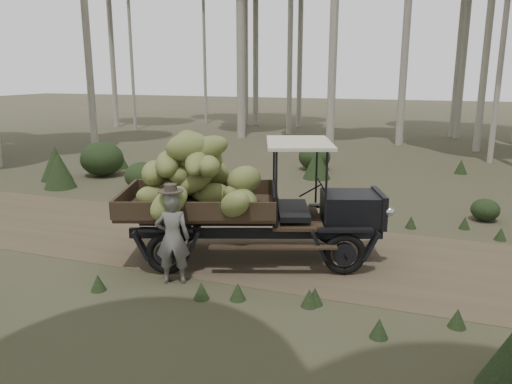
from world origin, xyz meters
TOP-DOWN VIEW (x-y plane):
  - ground at (0.00, 0.00)m, footprint 120.00×120.00m
  - dirt_track at (0.00, 0.00)m, footprint 70.00×4.00m
  - banana_truck at (-0.19, -0.81)m, footprint 5.42×3.53m
  - farmer at (-0.49, -2.23)m, footprint 0.71×0.59m
  - undergrowth at (-1.10, 1.52)m, footprint 21.95×22.39m

SIDE VIEW (x-z plane):
  - ground at x=0.00m, z-range 0.00..0.00m
  - dirt_track at x=0.00m, z-range 0.00..0.01m
  - undergrowth at x=-1.10m, z-range -0.11..1.13m
  - farmer at x=-0.49m, z-range -0.05..1.76m
  - banana_truck at x=-0.19m, z-range 0.21..2.87m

